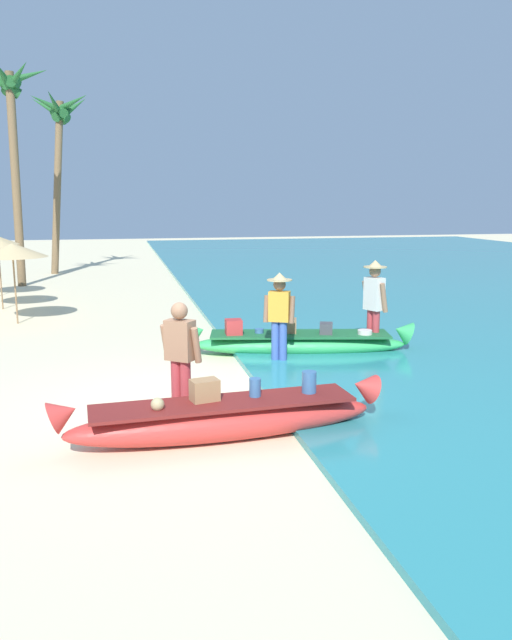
% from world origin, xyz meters
% --- Properties ---
extents(ground_plane, '(80.00, 80.00, 0.00)m').
position_xyz_m(ground_plane, '(0.00, 0.00, 0.00)').
color(ground_plane, beige).
extents(boat_red_foreground, '(4.14, 0.88, 0.76)m').
position_xyz_m(boat_red_foreground, '(0.39, -1.31, 0.28)').
color(boat_red_foreground, red).
rests_on(boat_red_foreground, ground).
extents(boat_green_midground, '(4.32, 1.55, 0.71)m').
position_xyz_m(boat_green_midground, '(2.49, 2.57, 0.25)').
color(boat_green_midground, '#38B760').
rests_on(boat_green_midground, ground).
extents(person_vendor_hatted, '(0.58, 0.44, 1.66)m').
position_xyz_m(person_vendor_hatted, '(1.93, 1.94, 0.96)').
color(person_vendor_hatted, '#3D5BA8').
rests_on(person_vendor_hatted, ground).
extents(person_tourist_customer, '(0.55, 0.48, 1.62)m').
position_xyz_m(person_tourist_customer, '(-0.07, -0.63, 0.92)').
color(person_tourist_customer, '#B2383D').
rests_on(person_tourist_customer, ground).
extents(person_vendor_assistant, '(0.44, 0.59, 1.79)m').
position_xyz_m(person_vendor_assistant, '(3.92, 2.41, 1.04)').
color(person_vendor_assistant, '#B2383D').
rests_on(person_vendor_assistant, ground).
extents(parasol_row_0, '(1.60, 1.60, 1.91)m').
position_xyz_m(parasol_row_0, '(-3.20, 6.98, 1.75)').
color(parasol_row_0, '#8E6B47').
rests_on(parasol_row_0, ground).
extents(palm_tree_tall_inland, '(2.47, 2.96, 6.96)m').
position_xyz_m(palm_tree_tall_inland, '(-2.79, 17.50, 5.64)').
color(palm_tree_tall_inland, brown).
rests_on(palm_tree_tall_inland, ground).
extents(palm_tree_leaning_seaward, '(2.51, 2.45, 7.29)m').
position_xyz_m(palm_tree_leaning_seaward, '(-4.00, 13.96, 5.87)').
color(palm_tree_leaning_seaward, brown).
rests_on(palm_tree_leaning_seaward, ground).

